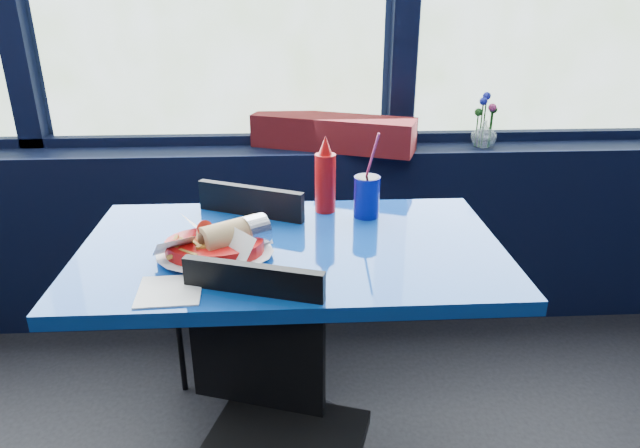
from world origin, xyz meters
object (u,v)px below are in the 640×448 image
(flower_vase, at_px, (484,131))
(chair_near_front, at_px, (270,411))
(near_table, at_px, (293,300))
(soda_cup, at_px, (367,196))
(chair_near_back, at_px, (244,273))
(planter_box, at_px, (333,132))
(food_basket, at_px, (217,245))
(ketchup_bottle, at_px, (325,178))

(flower_vase, bearing_deg, chair_near_front, -126.38)
(near_table, xyz_separation_m, soda_cup, (0.24, 0.21, 0.25))
(chair_near_back, height_order, flower_vase, flower_vase)
(planter_box, relative_size, food_basket, 2.20)
(ketchup_bottle, bearing_deg, chair_near_front, -105.61)
(ketchup_bottle, bearing_deg, food_basket, -133.97)
(soda_cup, bearing_deg, ketchup_bottle, 157.48)
(near_table, relative_size, chair_near_front, 1.45)
(flower_vase, xyz_separation_m, ketchup_bottle, (-0.71, -0.57, -0.01))
(planter_box, distance_m, ketchup_bottle, 0.59)
(chair_near_front, xyz_separation_m, planter_box, (0.25, 1.21, 0.39))
(flower_vase, relative_size, ketchup_bottle, 0.90)
(planter_box, relative_size, soda_cup, 2.42)
(chair_near_back, relative_size, planter_box, 1.25)
(food_basket, bearing_deg, ketchup_bottle, 38.18)
(food_basket, distance_m, soda_cup, 0.52)
(planter_box, relative_size, flower_vase, 2.97)
(near_table, height_order, planter_box, planter_box)
(planter_box, bearing_deg, near_table, -81.47)
(ketchup_bottle, bearing_deg, soda_cup, -22.52)
(near_table, bearing_deg, planter_box, 77.74)
(food_basket, relative_size, ketchup_bottle, 1.21)
(flower_vase, bearing_deg, food_basket, -138.78)
(chair_near_back, bearing_deg, planter_box, -100.54)
(chair_near_back, bearing_deg, food_basket, 110.25)
(near_table, bearing_deg, chair_near_front, -99.68)
(chair_near_back, xyz_separation_m, flower_vase, (0.99, 0.49, 0.38))
(near_table, xyz_separation_m, chair_near_back, (-0.17, 0.33, -0.08))
(flower_vase, bearing_deg, soda_cup, -132.92)
(ketchup_bottle, height_order, soda_cup, soda_cup)
(food_basket, relative_size, soda_cup, 1.10)
(chair_near_back, distance_m, flower_vase, 1.17)
(near_table, xyz_separation_m, ketchup_bottle, (0.11, 0.26, 0.29))
(chair_near_back, height_order, soda_cup, soda_cup)
(chair_near_back, xyz_separation_m, planter_box, (0.36, 0.51, 0.38))
(near_table, height_order, flower_vase, flower_vase)
(food_basket, bearing_deg, chair_near_back, 77.91)
(chair_near_front, relative_size, chair_near_back, 0.98)
(chair_near_back, height_order, food_basket, food_basket)
(planter_box, xyz_separation_m, ketchup_bottle, (-0.07, -0.58, -0.01))
(chair_near_back, relative_size, food_basket, 2.76)
(soda_cup, bearing_deg, chair_near_back, 163.05)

